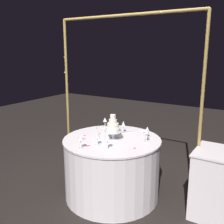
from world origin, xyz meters
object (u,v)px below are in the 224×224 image
object	(u,v)px
side_table	(218,184)
wine_glass_0	(81,138)
wine_glass_6	(147,131)
wine_glass_5	(123,124)
wine_glass_2	(147,130)
decorative_arch	(125,80)
wine_glass_1	(107,137)
main_table	(112,167)
tiered_cake	(113,127)
wine_glass_4	(97,136)
wine_glass_3	(105,120)
cake_knife	(137,131)

from	to	relation	value
side_table	wine_glass_0	world-z (taller)	wine_glass_0
wine_glass_0	wine_glass_6	world-z (taller)	wine_glass_6
wine_glass_5	wine_glass_2	bearing A→B (deg)	-1.90
wine_glass_0	wine_glass_5	bearing A→B (deg)	81.44
decorative_arch	side_table	xyz separation A→B (m)	(1.22, -0.06, -1.07)
wine_glass_1	wine_glass_0	bearing A→B (deg)	-149.56
main_table	tiered_cake	size ratio (longest dim) A/B	3.88
decorative_arch	wine_glass_5	size ratio (longest dim) A/B	14.06
decorative_arch	main_table	distance (m)	1.11
wine_glass_2	wine_glass_4	bearing A→B (deg)	-124.10
wine_glass_6	wine_glass_5	bearing A→B (deg)	157.46
decorative_arch	wine_glass_0	world-z (taller)	decorative_arch
wine_glass_1	wine_glass_5	bearing A→B (deg)	103.21
wine_glass_3	main_table	bearing A→B (deg)	-46.73
wine_glass_1	wine_glass_6	xyz separation A→B (m)	(0.27, 0.43, -0.00)
main_table	tiered_cake	xyz separation A→B (m)	(0.02, -0.01, 0.54)
main_table	wine_glass_6	world-z (taller)	wine_glass_6
wine_glass_0	wine_glass_3	distance (m)	0.85
wine_glass_5	wine_glass_3	bearing A→B (deg)	167.33
wine_glass_4	wine_glass_6	xyz separation A→B (m)	(0.43, 0.39, 0.02)
decorative_arch	wine_glass_5	bearing A→B (deg)	-97.63
wine_glass_3	cake_knife	xyz separation A→B (m)	(0.46, 0.08, -0.10)
main_table	wine_glass_1	distance (m)	0.62
main_table	side_table	size ratio (longest dim) A/B	1.58
tiered_cake	wine_glass_0	distance (m)	0.48
wine_glass_3	side_table	bearing A→B (deg)	-4.01
tiered_cake	main_table	bearing A→B (deg)	152.62
side_table	wine_glass_6	xyz separation A→B (m)	(-0.81, -0.14, 0.51)
wine_glass_4	wine_glass_0	bearing A→B (deg)	-115.53
side_table	wine_glass_0	distance (m)	1.59
decorative_arch	cake_knife	distance (m)	0.71
wine_glass_5	wine_glass_6	xyz separation A→B (m)	(0.41, -0.17, 0.02)
side_table	wine_glass_3	size ratio (longest dim) A/B	5.25
wine_glass_1	wine_glass_5	xyz separation A→B (m)	(-0.14, 0.60, -0.02)
main_table	cake_knife	xyz separation A→B (m)	(0.13, 0.43, 0.38)
decorative_arch	wine_glass_3	world-z (taller)	decorative_arch
side_table	wine_glass_0	size ratio (longest dim) A/B	4.80
tiered_cake	wine_glass_2	xyz separation A→B (m)	(0.33, 0.28, -0.06)
wine_glass_0	wine_glass_3	xyz separation A→B (m)	(-0.22, 0.82, -0.01)
main_table	wine_glass_6	distance (m)	0.66
tiered_cake	wine_glass_3	size ratio (longest dim) A/B	2.14
tiered_cake	wine_glass_6	bearing A→B (deg)	17.12
wine_glass_0	wine_glass_1	xyz separation A→B (m)	(0.25, 0.15, 0.01)
wine_glass_6	tiered_cake	bearing A→B (deg)	-162.88
main_table	wine_glass_6	xyz separation A→B (m)	(0.41, 0.11, 0.51)
tiered_cake	wine_glass_2	bearing A→B (deg)	40.33
wine_glass_1	wine_glass_6	size ratio (longest dim) A/B	0.99
wine_glass_4	decorative_arch	bearing A→B (deg)	87.44
decorative_arch	wine_glass_2	xyz separation A→B (m)	(0.34, -0.03, -0.59)
main_table	wine_glass_1	world-z (taller)	wine_glass_1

